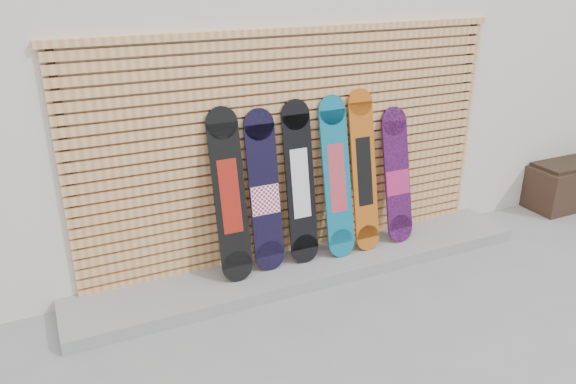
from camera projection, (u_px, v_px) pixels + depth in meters
name	position (u px, v px, depth m)	size (l,w,h in m)	color
ground	(357.00, 303.00, 5.01)	(80.00, 80.00, 0.00)	gray
building	(257.00, 44.00, 7.44)	(12.00, 5.00, 3.60)	beige
concrete_step	(308.00, 266.00, 5.49)	(4.60, 0.70, 0.12)	gray
slat_wall	(296.00, 146.00, 5.30)	(4.26, 0.08, 2.29)	tan
planter_box	(574.00, 183.00, 6.95)	(1.26, 0.52, 0.57)	black
snowboard_0	(230.00, 196.00, 4.96)	(0.29, 0.35, 1.56)	black
snowboard_1	(265.00, 193.00, 5.13)	(0.29, 0.29, 1.51)	black
snowboard_2	(300.00, 183.00, 5.26)	(0.29, 0.30, 1.55)	black
snowboard_3	(337.00, 178.00, 5.38)	(0.29, 0.35, 1.56)	#0D6080
snowboard_4	(364.00, 172.00, 5.50)	(0.26, 0.34, 1.59)	#AA5012
snowboard_5	(397.00, 177.00, 5.71)	(0.29, 0.34, 1.37)	black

